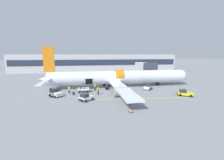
# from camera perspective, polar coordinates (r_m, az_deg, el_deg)

# --- Properties ---
(ground_plane) EXTENTS (500.00, 500.00, 0.00)m
(ground_plane) POSITION_cam_1_polar(r_m,az_deg,el_deg) (36.80, -0.21, -3.84)
(ground_plane) COLOR gray
(apron_marking_line) EXTENTS (21.61, 2.17, 0.01)m
(apron_marking_line) POSITION_cam_1_polar(r_m,az_deg,el_deg) (30.47, 10.83, -6.92)
(apron_marking_line) COLOR yellow
(apron_marking_line) RESTS_ON ground_plane
(terminal_strip) EXTENTS (82.92, 12.12, 8.57)m
(terminal_strip) POSITION_cam_1_polar(r_m,az_deg,el_deg) (80.31, -5.72, 6.60)
(terminal_strip) COLOR #B2B2B7
(terminal_strip) RESTS_ON ground_plane
(jet_bridge_stub) EXTENTS (3.75, 10.26, 6.24)m
(jet_bridge_stub) POSITION_cam_1_polar(r_m,az_deg,el_deg) (48.09, 12.68, 4.54)
(jet_bridge_stub) COLOR #4C4C51
(jet_bridge_stub) RESTS_ON ground_plane
(airplane) EXTENTS (39.54, 35.88, 10.40)m
(airplane) POSITION_cam_1_polar(r_m,az_deg,el_deg) (39.61, 1.89, 0.90)
(airplane) COLOR silver
(airplane) RESTS_ON ground_plane
(baggage_tug_lead) EXTENTS (3.46, 2.95, 1.32)m
(baggage_tug_lead) POSITION_cam_1_polar(r_m,az_deg,el_deg) (35.25, 25.91, -4.47)
(baggage_tug_lead) COLOR yellow
(baggage_tug_lead) RESTS_ON ground_plane
(baggage_tug_mid) EXTENTS (2.69, 2.78, 1.41)m
(baggage_tug_mid) POSITION_cam_1_polar(r_m,az_deg,el_deg) (38.34, 13.56, -2.64)
(baggage_tug_mid) COLOR white
(baggage_tug_mid) RESTS_ON ground_plane
(baggage_tug_rear) EXTENTS (2.91, 2.79, 1.43)m
(baggage_tug_rear) POSITION_cam_1_polar(r_m,az_deg,el_deg) (28.82, -9.93, -6.59)
(baggage_tug_rear) COLOR white
(baggage_tug_rear) RESTS_ON ground_plane
(baggage_tug_spare) EXTENTS (3.17, 3.24, 1.69)m
(baggage_tug_spare) POSITION_cam_1_polar(r_m,az_deg,el_deg) (33.38, -20.74, -4.63)
(baggage_tug_spare) COLOR silver
(baggage_tug_spare) RESTS_ON ground_plane
(baggage_cart_loading) EXTENTS (3.61, 1.92, 1.10)m
(baggage_cart_loading) POSITION_cam_1_polar(r_m,az_deg,el_deg) (35.17, -10.81, -3.76)
(baggage_cart_loading) COLOR silver
(baggage_cart_loading) RESTS_ON ground_plane
(ground_crew_loader_a) EXTENTS (0.52, 0.52, 1.62)m
(ground_crew_loader_a) POSITION_cam_1_polar(r_m,az_deg,el_deg) (35.11, -16.04, -3.47)
(ground_crew_loader_a) COLOR #1E2338
(ground_crew_loader_a) RESTS_ON ground_plane
(ground_crew_loader_b) EXTENTS (0.49, 0.64, 1.82)m
(ground_crew_loader_b) POSITION_cam_1_polar(r_m,az_deg,el_deg) (32.66, -5.33, -3.92)
(ground_crew_loader_b) COLOR #1E2338
(ground_crew_loader_b) RESTS_ON ground_plane
(ground_crew_driver) EXTENTS (0.50, 0.61, 1.75)m
(ground_crew_driver) POSITION_cam_1_polar(r_m,az_deg,el_deg) (36.44, -6.51, -2.56)
(ground_crew_driver) COLOR black
(ground_crew_driver) RESTS_ON ground_plane
(suitcase_on_tarmac_upright) EXTENTS (0.50, 0.41, 0.69)m
(suitcase_on_tarmac_upright) POSITION_cam_1_polar(r_m,az_deg,el_deg) (33.42, -14.40, -5.05)
(suitcase_on_tarmac_upright) COLOR #2D2D33
(suitcase_on_tarmac_upright) RESTS_ON ground_plane
(safety_cone_nose) EXTENTS (0.47, 0.47, 0.70)m
(safety_cone_nose) POSITION_cam_1_polar(r_m,az_deg,el_deg) (48.21, 26.60, -1.23)
(safety_cone_nose) COLOR black
(safety_cone_nose) RESTS_ON ground_plane
(safety_cone_engine_left) EXTENTS (0.63, 0.63, 0.56)m
(safety_cone_engine_left) POSITION_cam_1_polar(r_m,az_deg,el_deg) (23.25, 7.22, -11.51)
(safety_cone_engine_left) COLOR black
(safety_cone_engine_left) RESTS_ON ground_plane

